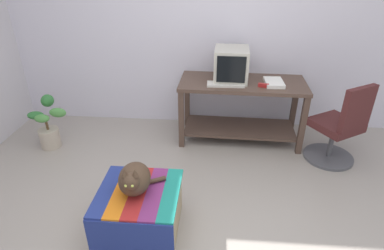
# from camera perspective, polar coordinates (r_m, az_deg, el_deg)

# --- Properties ---
(ground_plane) EXTENTS (14.00, 14.00, 0.00)m
(ground_plane) POSITION_cam_1_polar(r_m,az_deg,el_deg) (2.67, -0.17, -19.41)
(ground_plane) COLOR #9E9389
(back_wall) EXTENTS (8.00, 0.10, 2.60)m
(back_wall) POSITION_cam_1_polar(r_m,az_deg,el_deg) (3.91, 2.54, 18.25)
(back_wall) COLOR silver
(back_wall) RESTS_ON ground_plane
(desk) EXTENTS (1.41, 0.64, 0.72)m
(desk) POSITION_cam_1_polar(r_m,az_deg,el_deg) (3.71, 8.74, 4.32)
(desk) COLOR #4C382D
(desk) RESTS_ON ground_plane
(tv_monitor) EXTENTS (0.37, 0.42, 0.36)m
(tv_monitor) POSITION_cam_1_polar(r_m,az_deg,el_deg) (3.60, 6.97, 10.55)
(tv_monitor) COLOR #BCB7A8
(tv_monitor) RESTS_ON desk
(keyboard) EXTENTS (0.40, 0.16, 0.02)m
(keyboard) POSITION_cam_1_polar(r_m,az_deg,el_deg) (3.49, 6.01, 7.21)
(keyboard) COLOR beige
(keyboard) RESTS_ON desk
(book) EXTENTS (0.20, 0.30, 0.04)m
(book) POSITION_cam_1_polar(r_m,az_deg,el_deg) (3.61, 14.36, 7.33)
(book) COLOR white
(book) RESTS_ON desk
(ottoman_with_blanket) EXTENTS (0.62, 0.63, 0.37)m
(ottoman_with_blanket) POSITION_cam_1_polar(r_m,az_deg,el_deg) (2.64, -9.22, -14.69)
(ottoman_with_blanket) COLOR tan
(ottoman_with_blanket) RESTS_ON ground_plane
(cat) EXTENTS (0.34, 0.35, 0.28)m
(cat) POSITION_cam_1_polar(r_m,az_deg,el_deg) (2.45, -10.20, -9.43)
(cat) COLOR #473323
(cat) RESTS_ON ottoman_with_blanket
(potted_plant) EXTENTS (0.44, 0.33, 0.59)m
(potted_plant) POSITION_cam_1_polar(r_m,az_deg,el_deg) (3.95, -24.17, -0.22)
(potted_plant) COLOR #B7A893
(potted_plant) RESTS_ON ground_plane
(office_chair) EXTENTS (0.58, 0.58, 0.89)m
(office_chair) POSITION_cam_1_polar(r_m,az_deg,el_deg) (3.61, 24.75, -0.66)
(office_chair) COLOR #4C4C51
(office_chair) RESTS_ON ground_plane
(stapler) EXTENTS (0.12, 0.07, 0.04)m
(stapler) POSITION_cam_1_polar(r_m,az_deg,el_deg) (3.50, 12.59, 6.90)
(stapler) COLOR #A31E1E
(stapler) RESTS_ON desk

